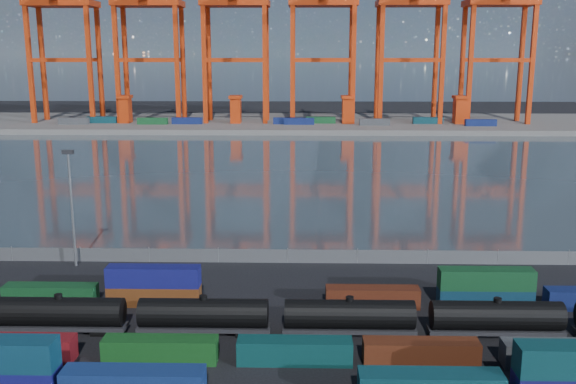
{
  "coord_description": "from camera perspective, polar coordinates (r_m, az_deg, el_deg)",
  "views": [
    {
      "loc": [
        2.04,
        -59.92,
        29.38
      ],
      "look_at": [
        0.0,
        30.0,
        10.0
      ],
      "focal_mm": 40.0,
      "sensor_mm": 36.0,
      "label": 1
    }
  ],
  "objects": [
    {
      "name": "straddle_carriers",
      "position": [
        260.86,
        0.3,
        7.42
      ],
      "size": [
        140.0,
        7.0,
        11.1
      ],
      "color": "red",
      "rests_on": "far_quay"
    },
    {
      "name": "container_row_north",
      "position": [
        77.73,
        -7.13,
        -8.66
      ],
      "size": [
        139.8,
        2.25,
        4.79
      ],
      "color": "#131052",
      "rests_on": "ground"
    },
    {
      "name": "far_quay",
      "position": [
        271.42,
        0.87,
        6.16
      ],
      "size": [
        700.0,
        70.0,
        2.0
      ],
      "primitive_type": "cube",
      "color": "#514F4C",
      "rests_on": "ground"
    },
    {
      "name": "harbor_water",
      "position": [
        167.53,
        0.58,
        2.06
      ],
      "size": [
        700.0,
        700.0,
        0.0
      ],
      "primitive_type": "plane",
      "color": "#2E3C43",
      "rests_on": "ground"
    },
    {
      "name": "ground",
      "position": [
        66.77,
        -0.6,
        -13.95
      ],
      "size": [
        700.0,
        700.0,
        0.0
      ],
      "primitive_type": "plane",
      "color": "black",
      "rests_on": "ground"
    },
    {
      "name": "container_row_mid",
      "position": [
        63.92,
        1.95,
        -13.78
      ],
      "size": [
        127.59,
        2.27,
        4.83
      ],
      "color": "navy",
      "rests_on": "ground"
    },
    {
      "name": "tanker_string",
      "position": [
        70.1,
        -7.5,
        -10.77
      ],
      "size": [
        138.24,
        3.06,
        4.38
      ],
      "color": "black",
      "rests_on": "ground"
    },
    {
      "name": "quay_containers",
      "position": [
        257.05,
        -1.62,
        6.33
      ],
      "size": [
        172.58,
        10.99,
        2.6
      ],
      "color": "navy",
      "rests_on": "far_quay"
    },
    {
      "name": "container_row_south",
      "position": [
        57.61,
        -1.44,
        -16.21
      ],
      "size": [
        140.14,
        2.52,
        5.37
      ],
      "color": "#3D3F42",
      "rests_on": "ground"
    },
    {
      "name": "waterfront_fence",
      "position": [
        92.41,
        -0.03,
        -5.72
      ],
      "size": [
        160.12,
        0.12,
        2.2
      ],
      "color": "#595B5E",
      "rests_on": "ground"
    },
    {
      "name": "gantry_cranes",
      "position": [
        263.59,
        -0.81,
        15.24
      ],
      "size": [
        202.33,
        52.47,
        71.05
      ],
      "color": "red",
      "rests_on": "ground"
    },
    {
      "name": "yard_light_mast",
      "position": [
        93.88,
        -18.69,
        -0.85
      ],
      "size": [
        1.6,
        0.4,
        16.6
      ],
      "color": "slate",
      "rests_on": "ground"
    }
  ]
}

